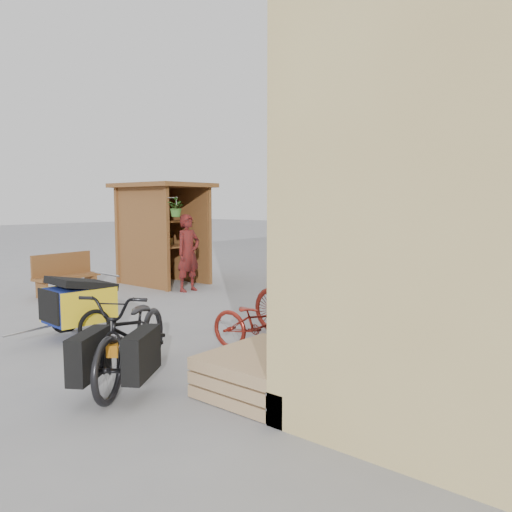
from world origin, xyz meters
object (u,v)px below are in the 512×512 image
Objects in this scene: shopping_carts at (484,262)px; bike_3 at (366,297)px; bike_2 at (340,298)px; child_trailer at (79,302)px; bike_6 at (404,277)px; cargo_bike at (133,336)px; bike_1 at (302,302)px; kiosk at (160,219)px; bike_5 at (380,281)px; pallet_stack at (264,372)px; bike_4 at (389,285)px; bike_0 at (262,324)px; bench at (65,274)px; bike_7 at (408,272)px; person_kiosk at (188,253)px.

bike_3 is (-0.56, -4.53, -0.20)m from shopping_carts.
bike_3 is at bearing -27.48° from bike_2.
bike_2 is 0.44m from bike_3.
bike_3 is at bearing 53.92° from child_trailer.
bike_6 is at bearing 69.35° from child_trailer.
cargo_bike is at bearing 177.95° from bike_6.
shopping_carts is at bearing -6.45° from bike_1.
kiosk reaches higher than bike_1.
pallet_stack is at bearing -160.56° from bike_5.
cargo_bike is 5.15m from bike_5.
pallet_stack is 0.59× the size of cargo_bike.
bike_6 is (-0.19, 1.12, -0.01)m from bike_4.
bike_4 is at bearing -6.85° from bike_0.
cargo_bike is at bearing -98.48° from shopping_carts.
kiosk is 2.54m from bench.
bike_7 is (-0.04, 0.29, 0.06)m from bike_6.
bench is at bearing 157.20° from child_trailer.
person_kiosk is (1.30, -0.30, -0.71)m from kiosk.
person_kiosk is at bearing 69.92° from bike_1.
bike_0 is at bearing -170.45° from bike_5.
bike_4 is (0.14, 3.41, 0.09)m from bike_0.
bike_0 is 0.89× the size of bike_5.
person_kiosk reaches higher than bike_4.
child_trailer is 5.15m from bike_5.
kiosk reaches higher than child_trailer.
cargo_bike is 1.38× the size of bike_3.
kiosk reaches higher than bike_2.
cargo_bike is 1.11× the size of bike_6.
bike_6 is at bearing 53.48° from cargo_bike.
bike_6 is at bearing -166.76° from bike_7.
person_kiosk is (1.69, 1.96, 0.40)m from bench.
bike_5 reaches higher than bike_6.
pallet_stack is 0.85× the size of bench.
bike_5 is (-0.87, -3.39, -0.12)m from shopping_carts.
cargo_bike is 1.70m from bike_0.
child_trailer is (3.29, -1.66, 0.06)m from bench.
bench is at bearing 94.76° from bike_1.
bike_1 is at bearing 113.98° from pallet_stack.
shopping_carts is (-0.00, 7.84, 0.43)m from pallet_stack.
bike_4 is (-0.66, -3.49, -0.15)m from shopping_carts.
bike_6 is 1.01× the size of bike_7.
child_trailer is 1.08× the size of bike_3.
cargo_bike is 6.17m from bike_6.
child_trailer is 0.86× the size of bike_6.
bike_0 is at bearing 41.29° from cargo_bike.
bike_4 is (0.20, 2.44, -0.04)m from bike_1.
pallet_stack is at bearing -154.27° from bike_1.
bike_3 is at bearing -10.32° from bike_1.
shopping_carts reaches higher than bike_4.
pallet_stack is 0.76× the size of child_trailer.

